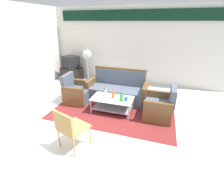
# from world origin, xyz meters

# --- Properties ---
(ground_plane) EXTENTS (14.00, 14.00, 0.00)m
(ground_plane) POSITION_xyz_m (0.00, 0.00, 0.00)
(ground_plane) COLOR white
(wall_back) EXTENTS (6.52, 0.19, 2.80)m
(wall_back) POSITION_xyz_m (0.00, 3.05, 1.48)
(wall_back) COLOR silver
(wall_back) RESTS_ON ground
(rug) EXTENTS (3.24, 2.01, 0.01)m
(rug) POSITION_xyz_m (-0.12, 0.72, 0.01)
(rug) COLOR maroon
(rug) RESTS_ON ground
(couch) EXTENTS (1.81, 0.76, 0.96)m
(couch) POSITION_xyz_m (-0.19, 1.33, 0.32)
(couch) COLOR #4C5666
(couch) RESTS_ON rug
(armchair_left) EXTENTS (0.74, 0.80, 0.85)m
(armchair_left) POSITION_xyz_m (-1.33, 0.86, 0.29)
(armchair_left) COLOR #4C5666
(armchair_left) RESTS_ON rug
(armchair_right) EXTENTS (0.70, 0.76, 0.85)m
(armchair_right) POSITION_xyz_m (1.09, 0.70, 0.29)
(armchair_right) COLOR #4C5666
(armchair_right) RESTS_ON rug
(coffee_table) EXTENTS (1.10, 0.60, 0.40)m
(coffee_table) POSITION_xyz_m (-0.12, 0.60, 0.27)
(coffee_table) COLOR silver
(coffee_table) RESTS_ON rug
(bottle_green) EXTENTS (0.08, 0.08, 0.27)m
(bottle_green) POSITION_xyz_m (0.14, 0.52, 0.51)
(bottle_green) COLOR #2D8C38
(bottle_green) RESTS_ON coffee_table
(bottle_clear) EXTENTS (0.07, 0.07, 0.31)m
(bottle_clear) POSITION_xyz_m (-0.30, 0.57, 0.53)
(bottle_clear) COLOR silver
(bottle_clear) RESTS_ON coffee_table
(bottle_orange) EXTENTS (0.07, 0.07, 0.24)m
(bottle_orange) POSITION_xyz_m (-0.11, 0.65, 0.50)
(bottle_orange) COLOR #D85919
(bottle_orange) RESTS_ON coffee_table
(bottle_brown) EXTENTS (0.07, 0.07, 0.30)m
(bottle_brown) POSITION_xyz_m (-0.36, 0.70, 0.53)
(bottle_brown) COLOR brown
(bottle_brown) RESTS_ON coffee_table
(cup) EXTENTS (0.08, 0.08, 0.10)m
(cup) POSITION_xyz_m (0.25, 0.58, 0.46)
(cup) COLOR #2659A5
(cup) RESTS_ON coffee_table
(tv_stand) EXTENTS (0.80, 0.50, 0.52)m
(tv_stand) POSITION_xyz_m (-2.50, 2.55, 0.26)
(tv_stand) COLOR black
(tv_stand) RESTS_ON ground
(television) EXTENTS (0.70, 0.59, 0.48)m
(television) POSITION_xyz_m (-2.50, 2.55, 0.76)
(television) COLOR black
(television) RESTS_ON tv_stand
(pedestal_fan) EXTENTS (0.36, 0.36, 1.27)m
(pedestal_fan) POSITION_xyz_m (-1.78, 2.60, 1.01)
(pedestal_fan) COLOR #2D2D33
(pedestal_fan) RESTS_ON ground
(wicker_chair) EXTENTS (0.60, 0.60, 0.84)m
(wicker_chair) POSITION_xyz_m (-0.46, -0.93, 0.49)
(wicker_chair) COLOR #AD844C
(wicker_chair) RESTS_ON ground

